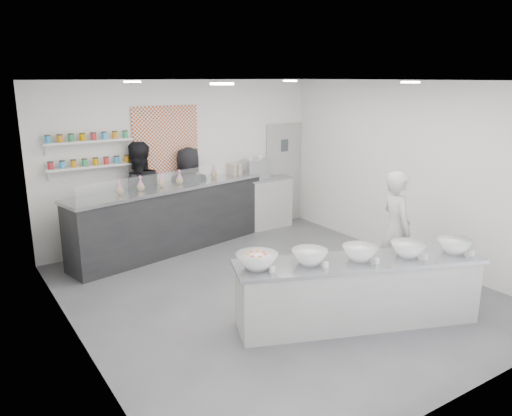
{
  "coord_description": "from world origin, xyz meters",
  "views": [
    {
      "loc": [
        -3.92,
        -5.48,
        3.05
      ],
      "look_at": [
        -0.08,
        0.4,
        1.19
      ],
      "focal_mm": 35.0,
      "sensor_mm": 36.0,
      "label": 1
    }
  ],
  "objects_px": {
    "prep_counter": "(358,292)",
    "staff_left": "(139,198)",
    "espresso_machine": "(255,170)",
    "woman_prep": "(396,230)",
    "back_bar": "(172,218)",
    "staff_right": "(190,195)",
    "espresso_ledge": "(259,204)"
  },
  "relations": [
    {
      "from": "prep_counter",
      "to": "staff_left",
      "type": "height_order",
      "value": "staff_left"
    },
    {
      "from": "prep_counter",
      "to": "espresso_machine",
      "type": "relative_size",
      "value": 6.17
    },
    {
      "from": "espresso_machine",
      "to": "woman_prep",
      "type": "xyz_separation_m",
      "value": [
        0.16,
        -3.54,
        -0.37
      ]
    },
    {
      "from": "back_bar",
      "to": "woman_prep",
      "type": "relative_size",
      "value": 2.2
    },
    {
      "from": "staff_right",
      "to": "espresso_ledge",
      "type": "bearing_deg",
      "value": -155.02
    },
    {
      "from": "woman_prep",
      "to": "staff_left",
      "type": "bearing_deg",
      "value": 56.77
    },
    {
      "from": "espresso_ledge",
      "to": "staff_right",
      "type": "distance_m",
      "value": 1.61
    },
    {
      "from": "prep_counter",
      "to": "staff_right",
      "type": "distance_m",
      "value": 4.14
    },
    {
      "from": "prep_counter",
      "to": "staff_right",
      "type": "bearing_deg",
      "value": 115.82
    },
    {
      "from": "espresso_ledge",
      "to": "staff_left",
      "type": "height_order",
      "value": "staff_left"
    },
    {
      "from": "woman_prep",
      "to": "espresso_ledge",
      "type": "bearing_deg",
      "value": 21.31
    },
    {
      "from": "espresso_machine",
      "to": "staff_right",
      "type": "height_order",
      "value": "staff_right"
    },
    {
      "from": "prep_counter",
      "to": "espresso_ledge",
      "type": "xyz_separation_m",
      "value": [
        1.22,
        4.11,
        0.1
      ]
    },
    {
      "from": "espresso_machine",
      "to": "woman_prep",
      "type": "height_order",
      "value": "woman_prep"
    },
    {
      "from": "espresso_machine",
      "to": "staff_left",
      "type": "distance_m",
      "value": 2.47
    },
    {
      "from": "prep_counter",
      "to": "staff_right",
      "type": "relative_size",
      "value": 1.73
    },
    {
      "from": "staff_right",
      "to": "prep_counter",
      "type": "bearing_deg",
      "value": 119.45
    },
    {
      "from": "espresso_machine",
      "to": "staff_left",
      "type": "bearing_deg",
      "value": -179.83
    },
    {
      "from": "prep_counter",
      "to": "woman_prep",
      "type": "height_order",
      "value": "woman_prep"
    },
    {
      "from": "staff_left",
      "to": "woman_prep",
      "type": "bearing_deg",
      "value": 134.3
    },
    {
      "from": "espresso_machine",
      "to": "woman_prep",
      "type": "relative_size",
      "value": 0.29
    },
    {
      "from": "woman_prep",
      "to": "espresso_machine",
      "type": "bearing_deg",
      "value": 22.81
    },
    {
      "from": "prep_counter",
      "to": "back_bar",
      "type": "bearing_deg",
      "value": 123.13
    },
    {
      "from": "espresso_ledge",
      "to": "espresso_machine",
      "type": "distance_m",
      "value": 0.72
    },
    {
      "from": "staff_left",
      "to": "espresso_machine",
      "type": "bearing_deg",
      "value": -172.07
    },
    {
      "from": "espresso_ledge",
      "to": "espresso_machine",
      "type": "bearing_deg",
      "value": 180.0
    },
    {
      "from": "back_bar",
      "to": "espresso_ledge",
      "type": "xyz_separation_m",
      "value": [
        2.04,
        0.26,
        -0.07
      ]
    },
    {
      "from": "espresso_ledge",
      "to": "woman_prep",
      "type": "height_order",
      "value": "woman_prep"
    },
    {
      "from": "prep_counter",
      "to": "staff_left",
      "type": "xyz_separation_m",
      "value": [
        -1.32,
        4.1,
        0.56
      ]
    },
    {
      "from": "woman_prep",
      "to": "staff_right",
      "type": "bearing_deg",
      "value": 45.02
    },
    {
      "from": "espresso_ledge",
      "to": "back_bar",
      "type": "bearing_deg",
      "value": -172.83
    },
    {
      "from": "espresso_machine",
      "to": "woman_prep",
      "type": "distance_m",
      "value": 3.56
    }
  ]
}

